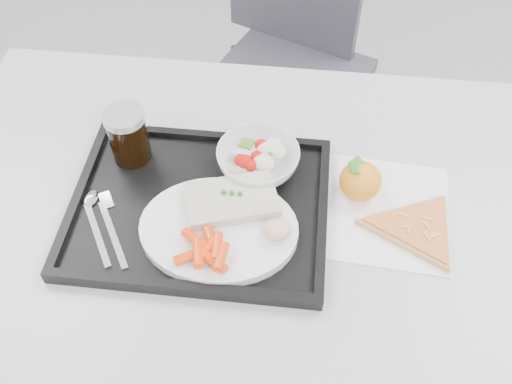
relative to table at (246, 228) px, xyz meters
name	(u,v)px	position (x,y,z in m)	size (l,w,h in m)	color
table	(246,228)	(0.00, 0.00, 0.00)	(1.20, 0.80, 0.75)	silver
chair	(289,42)	(0.03, 0.79, -0.15)	(0.55, 0.56, 0.93)	#33323A
tray	(200,208)	(-0.08, -0.02, 0.08)	(0.45, 0.35, 0.03)	black
dinner_plate	(219,229)	(-0.04, -0.07, 0.09)	(0.27, 0.27, 0.02)	white
fish_fillet	(232,200)	(-0.02, -0.02, 0.11)	(0.18, 0.14, 0.03)	beige
bread_roll	(277,229)	(0.06, -0.08, 0.12)	(0.05, 0.05, 0.03)	tan
salad_bowl	(258,160)	(0.01, 0.08, 0.11)	(0.15, 0.15, 0.05)	white
cola_glass	(128,135)	(-0.23, 0.09, 0.14)	(0.08, 0.08, 0.11)	black
cutlery	(100,218)	(-0.24, -0.07, 0.08)	(0.12, 0.16, 0.01)	silver
napkin	(378,210)	(0.24, 0.02, 0.07)	(0.27, 0.26, 0.00)	white
tangerine	(360,181)	(0.20, 0.05, 0.10)	(0.10, 0.10, 0.07)	orange
pizza_slice	(416,228)	(0.30, -0.02, 0.08)	(0.22, 0.22, 0.02)	tan
carrot_pile	(208,250)	(-0.04, -0.13, 0.11)	(0.09, 0.09, 0.03)	#FD4008
salad_contents	(262,156)	(0.02, 0.08, 0.12)	(0.09, 0.08, 0.03)	red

